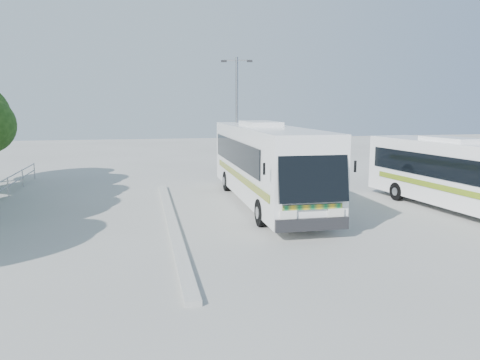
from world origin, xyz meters
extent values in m
plane|color=#ADADA7|center=(0.00, 0.00, 0.00)|extent=(100.00, 100.00, 0.00)
cube|color=#B2B2AD|center=(-2.30, 2.00, 0.07)|extent=(0.40, 16.00, 0.15)
cylinder|color=gray|center=(-10.00, 14.00, 0.50)|extent=(0.06, 0.06, 1.00)
cube|color=white|center=(2.25, 4.83, 1.98)|extent=(2.74, 12.67, 3.22)
cube|color=black|center=(2.20, -1.53, 2.37)|extent=(2.43, 0.50, 2.05)
cube|color=black|center=(0.92, 5.47, 2.37)|extent=(0.14, 10.12, 1.16)
cube|color=black|center=(3.59, 5.45, 2.37)|extent=(0.14, 10.12, 1.16)
cube|color=#0E6634|center=(0.90, 4.52, 1.37)|extent=(0.12, 10.96, 0.30)
cylinder|color=black|center=(1.02, 0.73, 0.53)|extent=(0.33, 1.06, 1.05)
cylinder|color=black|center=(3.41, 0.71, 0.53)|extent=(0.33, 1.06, 1.05)
cylinder|color=black|center=(1.09, 8.42, 0.53)|extent=(0.33, 1.06, 1.05)
cylinder|color=black|center=(3.47, 8.40, 0.53)|extent=(0.33, 1.06, 1.05)
cube|color=white|center=(10.00, 1.30, 1.65)|extent=(3.34, 10.74, 2.68)
cube|color=black|center=(8.83, 1.70, 1.98)|extent=(0.96, 8.40, 0.97)
cube|color=black|center=(11.05, 1.94, 1.98)|extent=(0.96, 8.40, 0.97)
cube|color=#0E6424|center=(8.91, 0.91, 1.14)|extent=(1.02, 9.10, 0.25)
cylinder|color=black|center=(8.69, 4.17, 0.44)|extent=(0.36, 0.90, 0.88)
cylinder|color=black|center=(10.66, 4.38, 0.44)|extent=(0.36, 0.90, 0.88)
cylinder|color=gray|center=(2.00, 10.25, 3.61)|extent=(0.17, 0.17, 7.23)
cylinder|color=gray|center=(2.00, 10.25, 7.05)|extent=(1.42, 0.41, 0.07)
cube|color=black|center=(1.30, 10.42, 7.00)|extent=(0.35, 0.23, 0.11)
cube|color=black|center=(2.70, 10.08, 7.00)|extent=(0.35, 0.23, 0.11)
camera|label=1|loc=(-3.33, -16.03, 4.53)|focal=35.00mm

